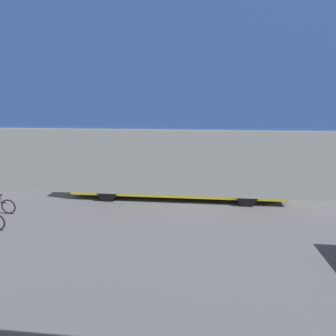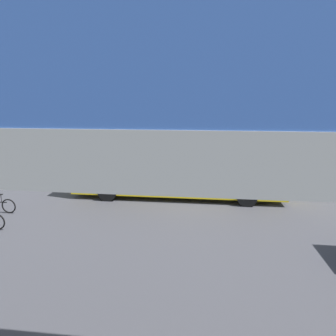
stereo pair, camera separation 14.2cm
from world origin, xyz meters
name	(u,v)px [view 1 (the left image)]	position (x,y,z in m)	size (l,w,h in m)	color
ground	(192,201)	(0.00, 0.00, 0.00)	(80.00, 80.00, 0.00)	#38383D
city_bus	(177,163)	(0.86, -0.83, 1.88)	(11.54, 2.85, 3.15)	yellow
traffic_sign	(265,153)	(-4.69, -4.54, 1.89)	(0.08, 0.60, 2.80)	slate
lane_dash_leftmost	(257,187)	(-4.00, -3.01, 0.00)	(2.00, 0.20, 0.01)	silver
lane_dash_left	(193,185)	(0.00, -3.01, 0.00)	(2.00, 0.20, 0.01)	silver
lane_dash_centre	(132,183)	(4.00, -3.01, 0.00)	(2.00, 0.20, 0.01)	silver
pedestrian_overpass	(173,167)	(0.00, 11.60, 4.56)	(27.30, 2.60, 6.23)	#9E9E99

